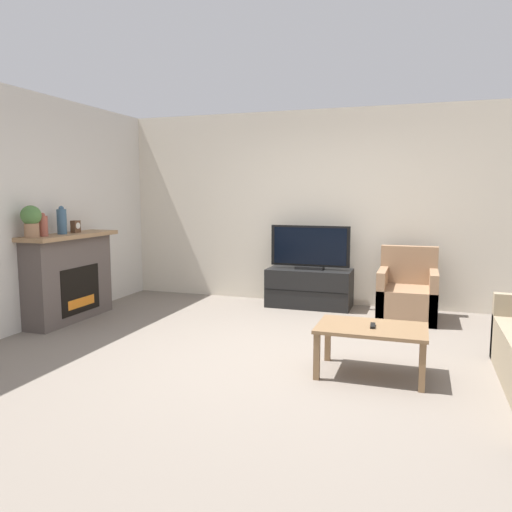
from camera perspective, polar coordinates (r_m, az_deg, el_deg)
The scene contains 13 objects.
ground_plane at distance 4.86m, azimuth 2.79°, elevation -11.43°, with size 24.00×24.00×0.00m, color slate.
wall_back at distance 7.07m, azimuth 8.39°, elevation 5.47°, with size 12.00×0.06×2.70m.
wall_left at distance 6.16m, azimuth -25.48°, elevation 4.62°, with size 0.06×12.00×2.70m.
fireplace at distance 6.51m, azimuth -20.57°, elevation -2.18°, with size 0.44×1.39×1.07m.
mantel_vase_left at distance 6.11m, azimuth -23.17°, elevation 3.24°, with size 0.11×0.11×0.27m.
mantel_vase_centre_left at distance 6.34m, azimuth -21.31°, elevation 3.76°, with size 0.11×0.11×0.34m.
mantel_clock at distance 6.54m, azimuth -19.92°, elevation 3.18°, with size 0.08×0.11×0.15m.
potted_plant at distance 5.98m, azimuth -24.30°, elevation 3.83°, with size 0.22×0.22×0.35m.
tv_stand at distance 6.90m, azimuth 6.12°, elevation -3.64°, with size 1.14×0.52×0.52m.
tv at distance 6.82m, azimuth 6.17°, elevation 0.82°, with size 1.09×0.18×0.60m.
armchair at distance 6.48m, azimuth 16.91°, elevation -4.37°, with size 0.70×0.76×0.88m.
coffee_table at distance 4.40m, azimuth 13.06°, elevation -8.56°, with size 0.92×0.59×0.43m.
remote at distance 4.38m, azimuth 13.20°, elevation -7.75°, with size 0.05×0.15×0.02m.
Camera 1 is at (1.23, -4.44, 1.55)m, focal length 35.00 mm.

